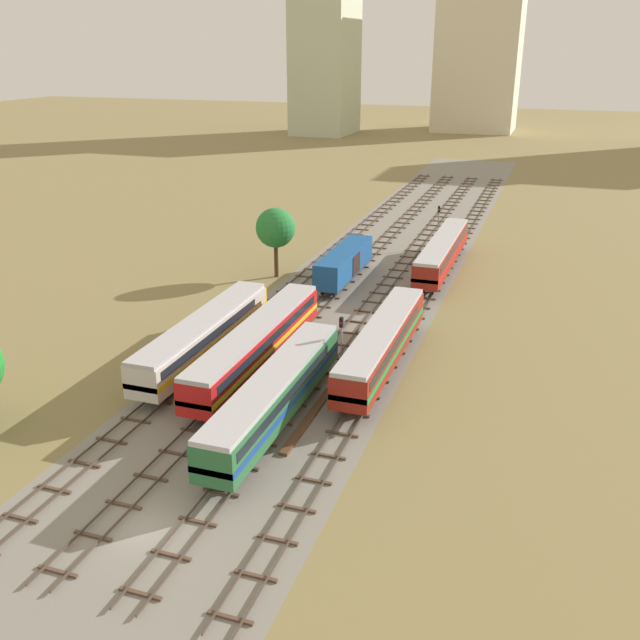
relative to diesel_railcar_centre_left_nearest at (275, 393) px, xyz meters
name	(u,v)px	position (x,y,z in m)	size (l,w,h in m)	color
ground_plane	(386,261)	(-2.46, 42.71, -2.60)	(480.00, 480.00, 0.00)	olive
ballast_bed	(386,261)	(-2.46, 42.71, -2.59)	(18.73, 176.00, 0.01)	gray
track_far_left	(333,253)	(-9.82, 43.71, -2.46)	(2.40, 126.00, 0.29)	#47382D
track_left	(369,256)	(-4.91, 43.71, -2.46)	(2.40, 126.00, 0.29)	#47382D
track_centre_left	(407,260)	(0.00, 43.71, -2.46)	(2.40, 126.00, 0.29)	#47382D
track_centre	(446,263)	(4.91, 43.71, -2.46)	(2.40, 126.00, 0.29)	#47382D
diesel_railcar_centre_left_nearest	(275,393)	(0.00, 0.00, 0.00)	(2.96, 20.50, 3.80)	#286638
passenger_coach_left_near	(257,341)	(-4.91, 8.04, 0.02)	(2.96, 22.00, 3.80)	red
diesel_railcar_far_left_mid	(204,334)	(-9.82, 8.12, 0.00)	(2.96, 20.50, 3.80)	beige
diesel_railcar_centre_midfar	(382,342)	(4.91, 11.34, 0.00)	(2.96, 20.50, 3.80)	maroon
freight_boxcar_left_far	(344,262)	(-4.90, 32.76, -0.15)	(2.87, 14.00, 3.60)	#194C8C
passenger_coach_centre_farther	(442,251)	(4.91, 40.51, 0.02)	(2.96, 22.00, 3.80)	maroon
signal_post_nearest	(342,341)	(2.46, 7.87, 1.08)	(0.28, 0.47, 5.83)	gray
signal_post_near	(438,221)	(2.46, 51.45, 0.98)	(0.28, 0.47, 5.66)	gray
lineside_tree_0	(275,228)	(-13.08, 32.35, 3.23)	(4.57, 4.57, 8.15)	#4C331E
skyline_tower_0	(325,36)	(-53.22, 170.67, 25.07)	(16.20, 21.52, 55.33)	beige
skyline_tower_1	(479,53)	(-11.17, 193.15, 20.36)	(24.36, 21.45, 45.92)	beige
spare_rail_bundle	(308,419)	(2.01, 1.30, -2.48)	(0.60, 10.00, 0.24)	brown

